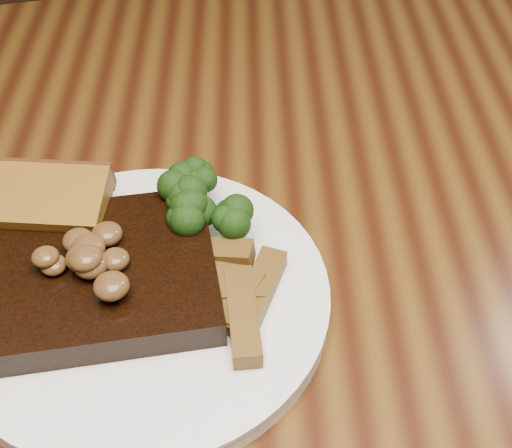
{
  "coord_description": "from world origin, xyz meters",
  "views": [
    {
      "loc": [
        -0.03,
        -0.37,
        1.16
      ],
      "look_at": [
        -0.02,
        0.02,
        0.78
      ],
      "focal_mm": 50.0,
      "sensor_mm": 36.0,
      "label": 1
    }
  ],
  "objects": [
    {
      "name": "broccoli_cluster",
      "position": [
        -0.07,
        0.03,
        0.78
      ],
      "size": [
        0.07,
        0.07,
        0.04
      ],
      "primitive_type": null,
      "color": "#19370C",
      "rests_on": "plate"
    },
    {
      "name": "steak",
      "position": [
        -0.14,
        -0.03,
        0.78
      ],
      "size": [
        0.2,
        0.17,
        0.03
      ],
      "primitive_type": "cube",
      "rotation": [
        0.0,
        0.0,
        0.15
      ],
      "color": "black",
      "rests_on": "plate"
    },
    {
      "name": "potato_wedges",
      "position": [
        -0.04,
        -0.04,
        0.77
      ],
      "size": [
        0.1,
        0.1,
        0.02
      ],
      "primitive_type": null,
      "color": "brown",
      "rests_on": "plate"
    },
    {
      "name": "plate",
      "position": [
        -0.1,
        -0.04,
        0.76
      ],
      "size": [
        0.29,
        0.29,
        0.01
      ],
      "primitive_type": "cylinder",
      "rotation": [
        0.0,
        0.0,
        -0.07
      ],
      "color": "white",
      "rests_on": "dining_table"
    },
    {
      "name": "steak_bone",
      "position": [
        -0.14,
        -0.1,
        0.77
      ],
      "size": [
        0.15,
        0.04,
        0.02
      ],
      "primitive_type": "cube",
      "rotation": [
        0.0,
        0.0,
        0.15
      ],
      "color": "beige",
      "rests_on": "plate"
    },
    {
      "name": "chair_far",
      "position": [
        -0.23,
        0.59,
        0.48
      ],
      "size": [
        0.5,
        0.5,
        0.88
      ],
      "rotation": [
        0.0,
        0.0,
        3.36
      ],
      "color": "black",
      "rests_on": "ground"
    },
    {
      "name": "dining_table",
      "position": [
        0.0,
        0.0,
        0.66
      ],
      "size": [
        1.6,
        0.9,
        0.75
      ],
      "color": "#4F300F",
      "rests_on": "ground"
    },
    {
      "name": "mushroom_pile",
      "position": [
        -0.14,
        -0.04,
        0.8
      ],
      "size": [
        0.07,
        0.07,
        0.03
      ],
      "primitive_type": null,
      "color": "brown",
      "rests_on": "steak"
    },
    {
      "name": "garlic_bread",
      "position": [
        -0.18,
        0.03,
        0.77
      ],
      "size": [
        0.11,
        0.07,
        0.02
      ],
      "primitive_type": "cube",
      "rotation": [
        0.0,
        0.0,
        -0.09
      ],
      "color": "#8A6419",
      "rests_on": "plate"
    }
  ]
}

